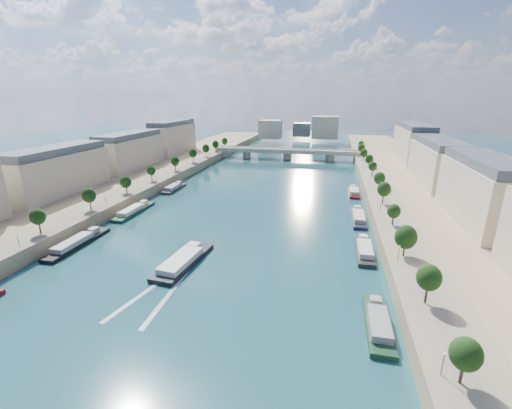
% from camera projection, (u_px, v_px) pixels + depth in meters
% --- Properties ---
extents(ground, '(700.00, 700.00, 0.00)m').
position_uv_depth(ground, '(252.00, 204.00, 154.20)').
color(ground, '#0C3139').
rests_on(ground, ground).
extents(quay_left, '(44.00, 520.00, 5.00)m').
position_uv_depth(quay_left, '(110.00, 190.00, 168.40)').
color(quay_left, '#9E8460').
rests_on(quay_left, ground).
extents(quay_right, '(44.00, 520.00, 5.00)m').
position_uv_depth(quay_right, '(425.00, 210.00, 138.48)').
color(quay_right, '#9E8460').
rests_on(quay_right, ground).
extents(pave_left, '(14.00, 520.00, 0.10)m').
position_uv_depth(pave_left, '(137.00, 186.00, 164.51)').
color(pave_left, gray).
rests_on(pave_left, quay_left).
extents(pave_right, '(14.00, 520.00, 0.10)m').
position_uv_depth(pave_right, '(387.00, 202.00, 140.82)').
color(pave_right, gray).
rests_on(pave_right, quay_right).
extents(trees_left, '(4.80, 268.80, 8.26)m').
position_uv_depth(trees_left, '(142.00, 175.00, 164.31)').
color(trees_left, '#382B1E').
rests_on(trees_left, ground).
extents(trees_right, '(4.80, 268.80, 8.26)m').
position_uv_depth(trees_right, '(380.00, 183.00, 148.89)').
color(trees_right, '#382B1E').
rests_on(trees_right, ground).
extents(lamps_left, '(0.36, 200.36, 4.28)m').
position_uv_depth(lamps_left, '(133.00, 187.00, 153.45)').
color(lamps_left, black).
rests_on(lamps_left, ground).
extents(lamps_right, '(0.36, 200.36, 4.28)m').
position_uv_depth(lamps_right, '(375.00, 192.00, 145.58)').
color(lamps_right, black).
rests_on(lamps_right, ground).
extents(buildings_left, '(16.00, 226.00, 23.20)m').
position_uv_depth(buildings_left, '(99.00, 157.00, 178.04)').
color(buildings_left, '#BDAC92').
rests_on(buildings_left, ground).
extents(buildings_right, '(16.00, 226.00, 23.20)m').
position_uv_depth(buildings_right, '(457.00, 172.00, 142.71)').
color(buildings_right, '#BDAC92').
rests_on(buildings_right, ground).
extents(skyline, '(79.00, 42.00, 22.00)m').
position_uv_depth(skyline, '(304.00, 128.00, 353.25)').
color(skyline, '#BDAC92').
rests_on(skyline, ground).
extents(bridge, '(112.00, 12.00, 8.15)m').
position_uv_depth(bridge, '(287.00, 153.00, 262.47)').
color(bridge, '#C1B79E').
rests_on(bridge, ground).
extents(tour_barge, '(9.56, 25.98, 3.62)m').
position_uv_depth(tour_barge, '(183.00, 261.00, 99.19)').
color(tour_barge, black).
rests_on(tour_barge, ground).
extents(wake, '(10.74, 26.02, 0.04)m').
position_uv_depth(wake, '(155.00, 295.00, 83.97)').
color(wake, silver).
rests_on(wake, ground).
extents(moored_barges_left, '(5.00, 159.35, 3.60)m').
position_uv_depth(moored_barges_left, '(78.00, 243.00, 111.72)').
color(moored_barges_left, '#161A31').
rests_on(moored_barges_left, ground).
extents(moored_barges_right, '(5.00, 160.88, 3.60)m').
position_uv_depth(moored_barges_right, '(365.00, 252.00, 104.90)').
color(moored_barges_right, black).
rests_on(moored_barges_right, ground).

